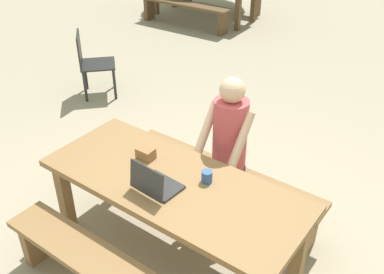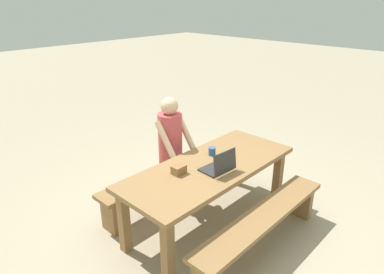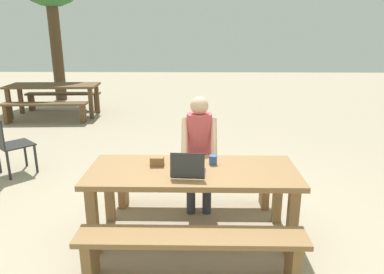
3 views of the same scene
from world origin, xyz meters
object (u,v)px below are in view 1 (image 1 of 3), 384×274
(coffee_mug, at_px, (207,177))
(plastic_chair, at_px, (91,62))
(laptop, at_px, (154,184))
(small_pouch, at_px, (146,153))
(picnic_table_front, at_px, (173,192))
(person_seated, at_px, (227,142))

(coffee_mug, relative_size, plastic_chair, 0.10)
(coffee_mug, bearing_deg, plastic_chair, 152.76)
(laptop, distance_m, small_pouch, 0.41)
(coffee_mug, bearing_deg, picnic_table_front, -144.13)
(laptop, relative_size, coffee_mug, 3.57)
(laptop, relative_size, small_pouch, 2.42)
(laptop, height_order, plastic_chair, laptop)
(laptop, bearing_deg, picnic_table_front, -100.38)
(small_pouch, bearing_deg, person_seated, 51.95)
(laptop, bearing_deg, person_seated, -93.65)
(laptop, xyz_separation_m, plastic_chair, (-2.60, 1.76, -0.32))
(picnic_table_front, height_order, plastic_chair, plastic_chair)
(laptop, bearing_deg, small_pouch, -36.30)
(picnic_table_front, bearing_deg, small_pouch, 163.11)
(plastic_chair, bearing_deg, coffee_mug, -164.13)
(coffee_mug, distance_m, plastic_chair, 3.21)
(laptop, height_order, small_pouch, laptop)
(picnic_table_front, height_order, person_seated, person_seated)
(picnic_table_front, relative_size, laptop, 6.25)
(plastic_chair, bearing_deg, person_seated, -156.62)
(laptop, xyz_separation_m, person_seated, (0.10, 0.79, -0.03))
(small_pouch, relative_size, coffee_mug, 1.48)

